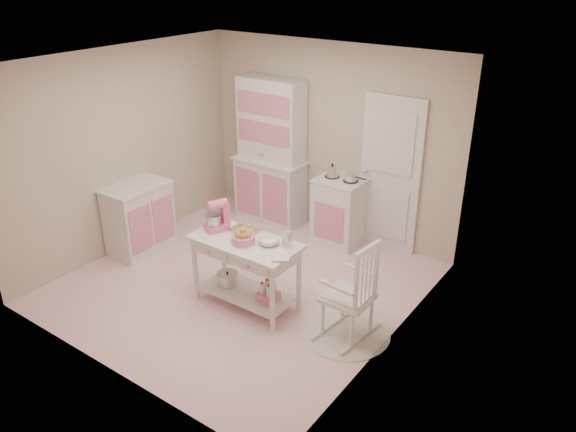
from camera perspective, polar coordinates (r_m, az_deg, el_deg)
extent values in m
plane|color=pink|center=(6.78, -4.67, -6.85)|extent=(3.80, 3.80, 0.00)
cube|color=white|center=(5.85, -5.59, 15.33)|extent=(3.80, 3.80, 0.04)
cube|color=beige|center=(7.66, 4.16, 7.69)|extent=(3.80, 0.04, 2.60)
cube|color=beige|center=(5.04, -19.10, -3.28)|extent=(3.80, 0.04, 2.60)
cube|color=beige|center=(7.51, -16.34, 6.38)|extent=(0.04, 3.80, 2.60)
cube|color=beige|center=(5.26, 10.97, -1.06)|extent=(0.04, 3.80, 2.60)
cube|color=silver|center=(7.30, 10.34, 4.15)|extent=(0.82, 0.05, 2.04)
cube|color=silver|center=(7.98, -1.85, 6.52)|extent=(1.06, 0.50, 2.08)
cube|color=silver|center=(7.54, 5.29, 0.53)|extent=(0.62, 0.57, 0.92)
cube|color=silver|center=(7.55, -14.89, -0.23)|extent=(0.54, 0.84, 0.92)
cylinder|color=white|center=(5.98, 5.91, -11.73)|extent=(0.92, 0.92, 0.01)
cube|color=silver|center=(5.68, 6.15, -7.33)|extent=(0.55, 0.77, 1.10)
cube|color=silver|center=(6.21, -4.27, -5.78)|extent=(1.20, 0.60, 0.80)
cube|color=#E3608C|center=(6.21, -7.33, 0.01)|extent=(0.29, 0.34, 0.34)
cube|color=silver|center=(6.22, -4.41, -1.44)|extent=(0.34, 0.24, 0.02)
cylinder|color=pink|center=(5.95, -4.56, -2.35)|extent=(0.25, 0.25, 0.09)
imported|color=white|center=(5.91, -1.96, -2.59)|extent=(0.23, 0.23, 0.07)
cylinder|color=silver|center=(5.85, -0.09, -2.34)|extent=(0.10, 0.10, 0.17)
imported|color=white|center=(5.68, -1.65, -4.09)|extent=(0.27, 0.29, 0.02)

